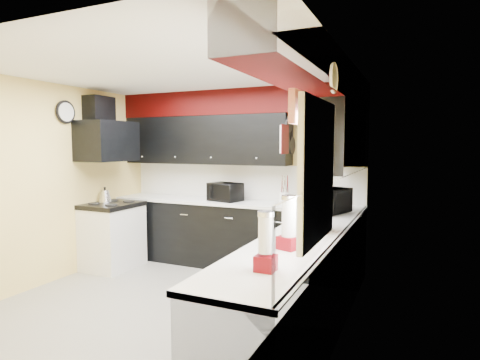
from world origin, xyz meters
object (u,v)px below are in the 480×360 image
at_px(microwave, 328,201).
at_px(utensil_crock, 285,198).
at_px(kettle, 105,196).
at_px(toaster_oven, 225,192).
at_px(knife_block, 308,197).

bearing_deg(microwave, utensil_crock, 74.28).
height_order(microwave, kettle, microwave).
height_order(toaster_oven, knife_block, toaster_oven).
relative_size(toaster_oven, knife_block, 1.85).
height_order(utensil_crock, knife_block, knife_block).
xyz_separation_m(utensil_crock, kettle, (-2.45, -0.72, -0.01)).
distance_m(utensil_crock, knife_block, 0.33).
bearing_deg(microwave, toaster_oven, 94.84).
distance_m(toaster_oven, knife_block, 1.19).
bearing_deg(kettle, knife_block, 13.95).
xyz_separation_m(toaster_oven, knife_block, (1.19, 0.04, -0.01)).
relative_size(microwave, kettle, 2.80).
relative_size(utensil_crock, kettle, 0.83).
bearing_deg(utensil_crock, toaster_oven, -175.31).
distance_m(toaster_oven, utensil_crock, 0.87).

